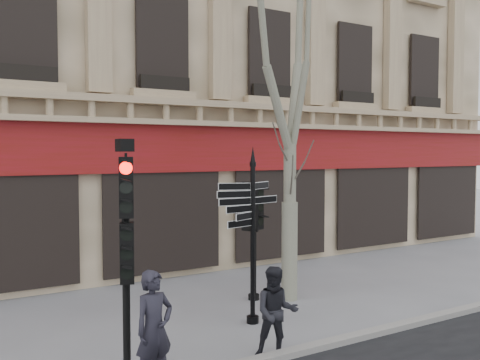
% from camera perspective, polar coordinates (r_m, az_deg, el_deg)
% --- Properties ---
extents(ground, '(80.00, 80.00, 0.00)m').
position_cam_1_polar(ground, '(10.96, 2.55, -15.64)').
color(ground, slate).
rests_on(ground, ground).
extents(kerb, '(80.00, 0.25, 0.12)m').
position_cam_1_polar(kerb, '(9.88, 7.34, -17.42)').
color(kerb, gray).
rests_on(kerb, ground).
extents(building, '(28.00, 15.52, 18.00)m').
position_cam_1_polar(building, '(22.54, -16.39, 16.97)').
color(building, gray).
rests_on(building, ground).
extents(fingerpost, '(1.60, 1.60, 3.62)m').
position_cam_1_polar(fingerpost, '(10.83, 1.38, -2.67)').
color(fingerpost, black).
rests_on(fingerpost, ground).
extents(traffic_signal_main, '(0.48, 0.41, 3.70)m').
position_cam_1_polar(traffic_signal_main, '(8.38, -12.11, -5.04)').
color(traffic_signal_main, black).
rests_on(traffic_signal_main, ground).
extents(traffic_signal_secondary, '(0.55, 0.47, 2.73)m').
position_cam_1_polar(traffic_signal_secondary, '(12.62, 1.48, -4.26)').
color(traffic_signal_secondary, black).
rests_on(traffic_signal_secondary, ground).
extents(plane_tree, '(3.38, 3.38, 8.97)m').
position_cam_1_polar(plane_tree, '(12.87, 5.41, 15.53)').
color(plane_tree, gray).
rests_on(plane_tree, ground).
extents(pedestrian_a, '(0.72, 0.55, 1.76)m').
position_cam_1_polar(pedestrian_a, '(8.30, -9.15, -15.45)').
color(pedestrian_a, black).
rests_on(pedestrian_a, ground).
extents(pedestrian_b, '(0.95, 0.89, 1.56)m').
position_cam_1_polar(pedestrian_b, '(9.36, 3.90, -13.90)').
color(pedestrian_b, black).
rests_on(pedestrian_b, ground).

